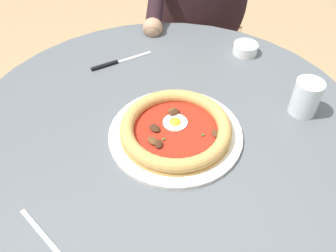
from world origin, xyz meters
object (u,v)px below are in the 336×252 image
Objects in this scene: pizza_on_plate at (176,130)px; steak_knife at (113,63)px; dining_table at (166,163)px; fork_utensil at (47,240)px; ramekin_capers at (245,48)px; cafe_chair_diner at (201,28)px; diner_person at (197,42)px; water_glass at (305,99)px.

steak_knife is at bearing 105.66° from pizza_on_plate.
dining_table is 6.39× the size of fork_utensil.
pizza_on_plate is at bearing -138.14° from ramekin_capers.
dining_table is 5.35× the size of steak_knife.
cafe_chair_diner is (0.71, 1.03, -0.22)m from fork_utensil.
pizza_on_plate is 0.44m from ramekin_capers.
diner_person is 0.13m from cafe_chair_diner.
fork_utensil is 0.14× the size of diner_person.
dining_table is at bearing 37.46° from fork_utensil.
water_glass is at bearing -92.16° from cafe_chair_diner.
steak_knife is at bearing 141.58° from water_glass.
pizza_on_plate is 0.29× the size of diner_person.
cafe_chair_diner reaches higher than steak_knife.
pizza_on_plate is 0.40× the size of cafe_chair_diner.
diner_person reaches higher than fork_utensil.
ramekin_capers is 0.46× the size of fork_utensil.
pizza_on_plate is 0.36m from steak_knife.
water_glass is (0.35, -0.01, 0.02)m from pizza_on_plate.
dining_table is 13.76× the size of ramekin_capers.
ramekin_capers is at bearing 37.17° from fork_utensil.
pizza_on_plate is at bearing 178.61° from water_glass.
pizza_on_plate is 2.00× the size of fork_utensil.
water_glass is 0.08× the size of diner_person.
steak_knife is 1.19× the size of fork_utensil.
fork_utensil is (-0.31, -0.24, 0.15)m from dining_table.
fork_utensil is at bearing -142.54° from dining_table.
pizza_on_plate is 0.81m from diner_person.
cafe_chair_diner reaches higher than ramekin_capers.
pizza_on_plate is at bearing -114.39° from diner_person.
ramekin_capers is 0.09× the size of cafe_chair_diner.
steak_knife is (-0.45, 0.36, -0.04)m from water_glass.
diner_person is (0.65, 0.91, -0.21)m from fork_utensil.
ramekin_capers reaches higher than steak_knife.
ramekin_capers is at bearing 41.86° from pizza_on_plate.
fork_utensil is (-0.65, -0.49, -0.02)m from ramekin_capers.
water_glass reaches higher than steak_knife.
pizza_on_plate reaches higher than fork_utensil.
dining_table is 0.36m from steak_knife.
dining_table is at bearing 173.02° from water_glass.
pizza_on_plate is 0.35m from water_glass.
steak_knife is 2.57× the size of ramekin_capers.
water_glass is 0.88m from cafe_chair_diner.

